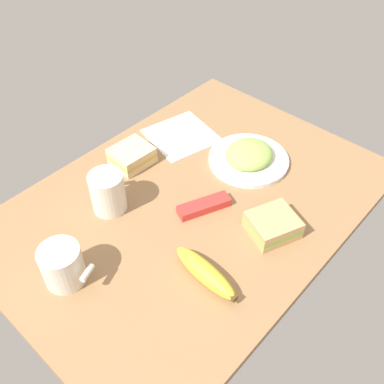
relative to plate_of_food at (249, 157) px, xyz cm
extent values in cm
cube|color=#936D47|center=(-20.10, 1.17, -2.63)|extent=(90.00, 64.00, 2.00)
cylinder|color=white|center=(0.00, 0.00, -1.03)|extent=(20.32, 20.32, 1.20)
ellipsoid|color=#99BF59|center=(0.00, 0.00, 0.75)|extent=(12.67, 11.40, 4.72)
cylinder|color=silver|center=(-52.43, 5.30, 2.65)|extent=(8.13, 8.13, 8.57)
cylinder|color=black|center=(-52.43, 5.30, 6.44)|extent=(7.16, 7.16, 0.40)
cylinder|color=silver|center=(-50.46, 0.14, 3.08)|extent=(3.85, 2.42, 1.20)
cylinder|color=silver|center=(-34.06, 13.73, 3.19)|extent=(7.78, 7.78, 9.64)
cylinder|color=tan|center=(-34.06, 13.73, 7.51)|extent=(6.84, 6.84, 0.40)
cylinder|color=silver|center=(-30.93, 17.99, 3.67)|extent=(3.53, 3.04, 1.20)
cube|color=beige|center=(-20.54, 21.62, -0.83)|extent=(10.01, 9.11, 1.60)
cube|color=#D8B259|center=(-20.54, 21.62, 0.57)|extent=(10.01, 9.11, 1.20)
cube|color=beige|center=(-20.54, 21.62, 1.97)|extent=(10.01, 9.11, 1.60)
cube|color=tan|center=(-15.31, -17.84, -0.83)|extent=(12.53, 12.00, 1.60)
cube|color=#8CB24C|center=(-15.31, -17.84, 0.57)|extent=(12.53, 12.00, 1.20)
cube|color=tan|center=(-15.31, -17.84, 1.97)|extent=(12.53, 12.00, 1.60)
ellipsoid|color=yellow|center=(-34.05, -14.94, 0.35)|extent=(5.38, 16.32, 3.96)
cube|color=#4C3819|center=(-34.73, -22.52, 0.35)|extent=(1.20, 1.20, 1.20)
cube|color=red|center=(-19.89, -2.49, -0.63)|extent=(12.66, 8.10, 2.00)
cube|color=white|center=(-3.82, 19.95, -1.48)|extent=(19.93, 19.93, 0.30)
camera|label=1|loc=(-72.13, -46.12, 71.40)|focal=40.82mm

